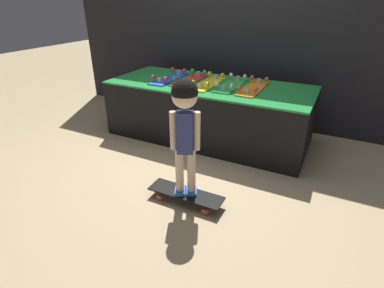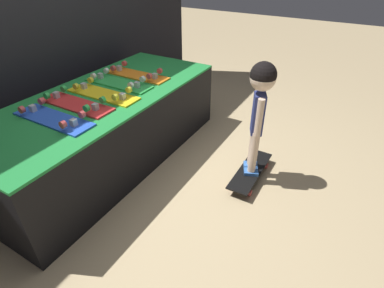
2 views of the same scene
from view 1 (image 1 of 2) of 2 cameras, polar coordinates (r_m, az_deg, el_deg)
ground_plane at (r=3.32m, az=-0.81°, el=-2.04°), size 16.00×16.00×0.00m
back_wall at (r=4.12m, az=8.14°, el=21.91°), size 4.97×0.10×2.55m
display_rack at (r=3.63m, az=3.17°, el=6.28°), size 2.34×0.98×0.67m
skateboard_blue_on_rack at (r=3.73m, az=-4.25°, el=12.46°), size 0.20×0.68×0.09m
skateboard_red_on_rack at (r=3.65m, az=-0.30°, el=12.21°), size 0.20×0.68×0.09m
skateboard_yellow_on_rack at (r=3.50m, az=3.14°, el=11.55°), size 0.20×0.68×0.09m
skateboard_green_on_rack at (r=3.46m, az=7.48°, el=11.18°), size 0.20×0.68×0.09m
skateboard_orange_on_rack at (r=3.38m, az=11.59°, el=10.49°), size 0.20×0.68×0.09m
skateboard_on_floor at (r=2.57m, az=-1.20°, el=-9.57°), size 0.65×0.19×0.09m
child at (r=2.23m, az=-1.36°, el=5.09°), size 0.22×0.20×0.97m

